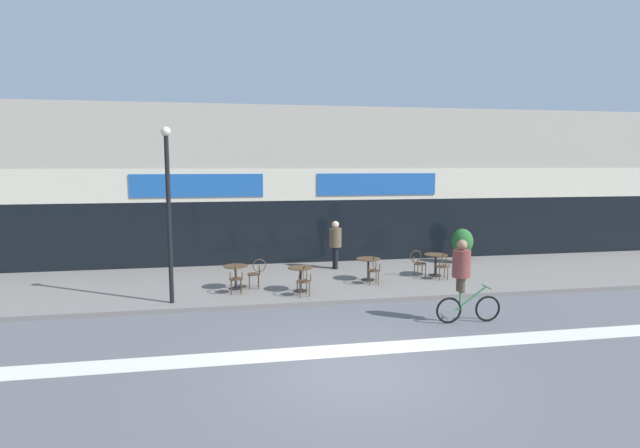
{
  "coord_description": "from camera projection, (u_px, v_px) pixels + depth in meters",
  "views": [
    {
      "loc": [
        -2.27,
        -8.75,
        3.93
      ],
      "look_at": [
        0.64,
        7.21,
        1.95
      ],
      "focal_mm": 28.0,
      "sensor_mm": 36.0,
      "label": 1
    }
  ],
  "objects": [
    {
      "name": "cafe_chair_1_near",
      "position": [
        304.0,
        279.0,
        14.25
      ],
      "size": [
        0.45,
        0.6,
        0.9
      ],
      "rotation": [
        0.0,
        0.0,
        1.71
      ],
      "color": "#4C3823",
      "rests_on": "sidewalk_slab"
    },
    {
      "name": "bistro_table_0",
      "position": [
        236.0,
        272.0,
        15.15
      ],
      "size": [
        0.74,
        0.74,
        0.72
      ],
      "color": "black",
      "rests_on": "sidewalk_slab"
    },
    {
      "name": "lamp_post",
      "position": [
        168.0,
        202.0,
        13.36
      ],
      "size": [
        0.26,
        0.26,
        4.77
      ],
      "color": "black",
      "rests_on": "sidewalk_slab"
    },
    {
      "name": "cyclist_0",
      "position": [
        463.0,
        274.0,
        12.21
      ],
      "size": [
        1.67,
        0.49,
        2.08
      ],
      "rotation": [
        0.0,
        0.0,
        -0.04
      ],
      "color": "black",
      "rests_on": "ground"
    },
    {
      "name": "sidewalk_slab",
      "position": [
        301.0,
        281.0,
        16.5
      ],
      "size": [
        40.0,
        5.5,
        0.12
      ],
      "primitive_type": "cube",
      "color": "slate",
      "rests_on": "ground"
    },
    {
      "name": "storefront_facade",
      "position": [
        284.0,
        185.0,
        20.75
      ],
      "size": [
        40.0,
        4.06,
        6.08
      ],
      "color": "#B2A899",
      "rests_on": "ground"
    },
    {
      "name": "cafe_chair_0_side",
      "position": [
        256.0,
        271.0,
        15.26
      ],
      "size": [
        0.58,
        0.41,
        0.9
      ],
      "rotation": [
        0.0,
        0.0,
        3.12
      ],
      "color": "#4C3823",
      "rests_on": "sidewalk_slab"
    },
    {
      "name": "cafe_chair_2_near",
      "position": [
        374.0,
        269.0,
        15.68
      ],
      "size": [
        0.41,
        0.58,
        0.9
      ],
      "rotation": [
        0.0,
        0.0,
        1.53
      ],
      "color": "#4C3823",
      "rests_on": "sidewalk_slab"
    },
    {
      "name": "cafe_chair_3_side",
      "position": [
        418.0,
        261.0,
        16.81
      ],
      "size": [
        0.58,
        0.42,
        0.9
      ],
      "rotation": [
        0.0,
        0.0,
        0.05
      ],
      "color": "#4C3823",
      "rests_on": "sidewalk_slab"
    },
    {
      "name": "bistro_table_1",
      "position": [
        301.0,
        274.0,
        14.86
      ],
      "size": [
        0.75,
        0.75,
        0.73
      ],
      "color": "black",
      "rests_on": "sidewalk_slab"
    },
    {
      "name": "bistro_table_3",
      "position": [
        436.0,
        260.0,
        16.93
      ],
      "size": [
        0.78,
        0.78,
        0.74
      ],
      "color": "black",
      "rests_on": "sidewalk_slab"
    },
    {
      "name": "pedestrian_near_end",
      "position": [
        335.0,
        240.0,
        18.04
      ],
      "size": [
        0.46,
        0.46,
        1.74
      ],
      "rotation": [
        0.0,
        0.0,
        0.03
      ],
      "color": "black",
      "rests_on": "sidewalk_slab"
    },
    {
      "name": "planter_pot",
      "position": [
        462.0,
        244.0,
        19.12
      ],
      "size": [
        0.83,
        0.83,
        1.32
      ],
      "color": "brown",
      "rests_on": "sidewalk_slab"
    },
    {
      "name": "cafe_chair_3_near",
      "position": [
        443.0,
        264.0,
        16.32
      ],
      "size": [
        0.41,
        0.58,
        0.9
      ],
      "rotation": [
        0.0,
        0.0,
        1.54
      ],
      "color": "#4C3823",
      "rests_on": "sidewalk_slab"
    },
    {
      "name": "cafe_chair_0_near",
      "position": [
        236.0,
        277.0,
        14.54
      ],
      "size": [
        0.41,
        0.58,
        0.9
      ],
      "rotation": [
        0.0,
        0.0,
        1.61
      ],
      "color": "#4C3823",
      "rests_on": "sidewalk_slab"
    },
    {
      "name": "bike_lane_stripe",
      "position": [
        342.0,
        350.0,
        10.51
      ],
      "size": [
        36.0,
        0.7,
        0.01
      ],
      "primitive_type": "cube",
      "color": "silver",
      "rests_on": "ground"
    },
    {
      "name": "bistro_table_2",
      "position": [
        368.0,
        264.0,
        16.29
      ],
      "size": [
        0.79,
        0.79,
        0.72
      ],
      "color": "black",
      "rests_on": "sidewalk_slab"
    },
    {
      "name": "ground_plane",
      "position": [
        355.0,
        372.0,
        9.43
      ],
      "size": [
        120.0,
        120.0,
        0.0
      ],
      "primitive_type": "plane",
      "color": "#5B5B60"
    }
  ]
}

